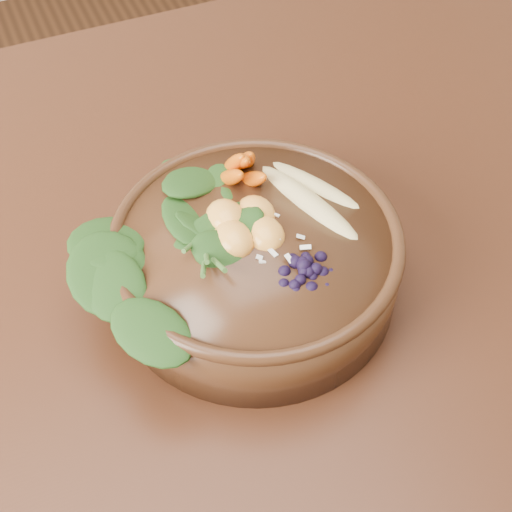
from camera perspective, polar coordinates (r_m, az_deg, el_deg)
ground at (r=1.47m, az=-5.43°, el=-18.48°), size 4.00×4.00×0.00m
dining_table at (r=0.90m, az=-8.44°, el=-2.41°), size 1.60×0.90×0.75m
stoneware_bowl at (r=0.74m, az=0.00°, el=-0.50°), size 0.38×0.38×0.08m
kale_heap at (r=0.71m, az=-6.16°, el=3.52°), size 0.24×0.23×0.05m
carrot_cluster at (r=0.75m, az=-1.32°, el=9.02°), size 0.08×0.08×0.08m
banana_halves at (r=0.75m, az=4.52°, el=5.84°), size 0.10×0.17×0.03m
mandarin_cluster at (r=0.71m, az=-0.91°, el=3.33°), size 0.11×0.12×0.03m
blueberry_pile at (r=0.67m, az=3.84°, el=0.08°), size 0.16×0.14×0.04m
coconut_flakes at (r=0.70m, az=1.28°, el=0.99°), size 0.11×0.10×0.01m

